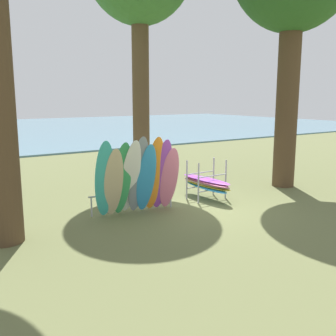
{
  "coord_description": "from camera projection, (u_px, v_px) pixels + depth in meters",
  "views": [
    {
      "loc": [
        -6.7,
        -8.69,
        3.22
      ],
      "look_at": [
        -0.3,
        0.97,
        1.1
      ],
      "focal_mm": 41.85,
      "sensor_mm": 36.0,
      "label": 1
    }
  ],
  "objects": [
    {
      "name": "ground_plane",
      "position": [
        195.0,
        209.0,
        11.35
      ],
      "size": [
        80.0,
        80.0,
        0.0
      ],
      "primitive_type": "plane",
      "color": "#60663D"
    },
    {
      "name": "leaning_board_pile",
      "position": [
        138.0,
        178.0,
        10.64
      ],
      "size": [
        2.58,
        1.13,
        2.22
      ],
      "color": "#38B2AD",
      "rests_on": "ground"
    },
    {
      "name": "board_storage_rack",
      "position": [
        206.0,
        183.0,
        12.42
      ],
      "size": [
        1.15,
        2.13,
        1.25
      ],
      "color": "#9EA0A5",
      "rests_on": "ground"
    }
  ]
}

